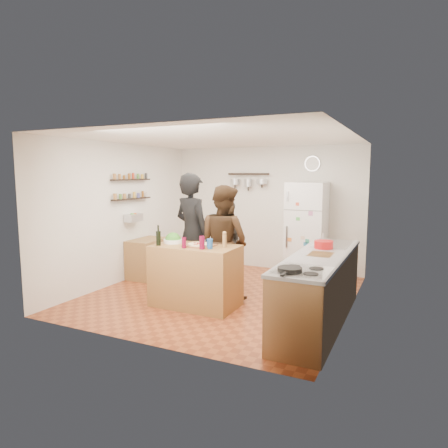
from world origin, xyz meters
The scene contains 26 objects.
room_shell centered at (0.00, 0.39, 1.25)m, with size 4.20×4.20×4.20m.
prep_island centered at (-0.11, -0.65, 0.46)m, with size 1.25×0.72×0.91m, color olive.
pizza_board centered at (-0.03, -0.67, 0.92)m, with size 0.42×0.34×0.02m, color brown.
pizza centered at (-0.03, -0.67, 0.94)m, with size 0.34×0.34×0.02m, color beige.
salad_bowl centered at (-0.53, -0.60, 0.94)m, with size 0.29×0.29×0.06m, color white.
wine_bottle centered at (-0.61, -0.87, 1.02)m, with size 0.07×0.07×0.21m, color black.
wine_glass_near centered at (-0.16, -0.89, 0.99)m, with size 0.06×0.06×0.15m, color maroon.
wine_glass_far centered at (0.11, -0.85, 1.00)m, with size 0.08×0.08×0.19m, color maroon.
pepper_mill centered at (0.34, -0.60, 1.00)m, with size 0.06×0.06×0.19m, color olive.
salt_canister centered at (0.19, -0.77, 0.98)m, with size 0.09×0.09×0.14m, color #1A4B92.
person_left centered at (-0.43, -0.17, 0.99)m, with size 0.72×0.47×1.97m, color black.
person_center centered at (0.10, -0.11, 0.89)m, with size 0.87×0.68×1.79m, color black.
person_back centered at (-0.05, 0.36, 0.77)m, with size 0.90×0.37×1.53m, color #32302D.
counter_run centered at (1.70, -0.55, 0.45)m, with size 0.63×2.63×0.90m, color #9E7042.
stove_top centered at (1.70, -1.50, 0.91)m, with size 0.60×0.62×0.02m, color white.
skillet centered at (1.60, -1.62, 0.95)m, with size 0.26×0.26×0.05m, color black.
sink centered at (1.70, 0.30, 0.92)m, with size 0.50×0.80×0.03m, color silver.
cutting_board centered at (1.70, -0.53, 0.91)m, with size 0.30×0.40×0.02m, color #9C6C38.
red_bowl centered at (1.65, -0.11, 0.97)m, with size 0.26×0.26×0.11m, color #AE1315.
fridge centered at (0.95, 1.75, 0.90)m, with size 0.70×0.68×1.80m, color white.
wall_clock centered at (0.95, 2.08, 2.15)m, with size 0.30×0.30×0.03m, color silver.
spice_shelf_lower centered at (-1.93, 0.20, 1.50)m, with size 0.12×1.00×0.03m, color black.
spice_shelf_upper centered at (-1.93, 0.20, 1.85)m, with size 0.12×1.00×0.03m, color black.
produce_basket centered at (-1.90, 0.20, 1.15)m, with size 0.18×0.35×0.14m, color silver.
side_table centered at (-1.74, 0.40, 0.36)m, with size 0.50×0.80×0.73m, color olive.
pot_rack centered at (-0.35, 2.00, 1.95)m, with size 0.90×0.04×0.04m, color black.
Camera 1 is at (2.76, -5.69, 1.97)m, focal length 32.00 mm.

